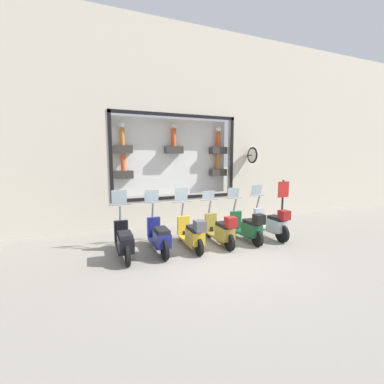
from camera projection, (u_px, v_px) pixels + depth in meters
name	position (u px, v px, depth m)	size (l,w,h in m)	color
ground_plane	(217.00, 254.00, 6.90)	(120.00, 120.00, 0.00)	gray
building_facade	(175.00, 126.00, 9.72)	(1.25, 36.00, 7.42)	beige
scooter_silver_0	(272.00, 223.00, 8.25)	(1.81, 0.61, 1.66)	black
scooter_green_1	(248.00, 227.00, 7.89)	(1.80, 0.60, 1.59)	black
scooter_olive_2	(221.00, 230.00, 7.55)	(1.80, 0.60, 1.53)	black
scooter_yellow_3	(192.00, 233.00, 7.21)	(1.79, 0.60, 1.68)	black
scooter_navy_4	(159.00, 237.00, 6.94)	(1.81, 0.60, 1.65)	black
scooter_black_5	(124.00, 241.00, 6.60)	(1.80, 0.61, 1.68)	black
shop_sign_post	(283.00, 204.00, 8.98)	(0.36, 0.45, 1.81)	#232326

